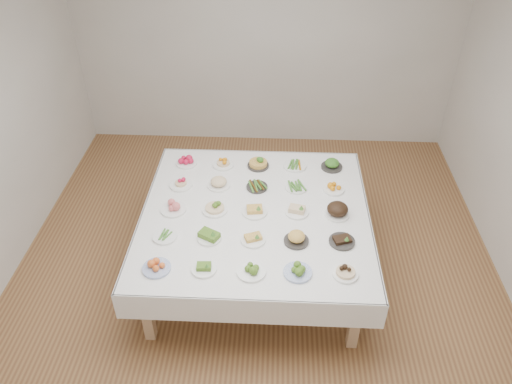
{
  "coord_description": "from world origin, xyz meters",
  "views": [
    {
      "loc": [
        0.17,
        -3.78,
        3.78
      ],
      "look_at": [
        -0.01,
        0.03,
        0.88
      ],
      "focal_mm": 35.0,
      "sensor_mm": 36.0,
      "label": 1
    }
  ],
  "objects_px": {
    "display_table": "(255,218)",
    "dish_12": "(255,209)",
    "dish_0": "(156,265)",
    "dish_24": "(332,164)"
  },
  "relations": [
    {
      "from": "dish_12",
      "to": "dish_0",
      "type": "bearing_deg",
      "value": -135.08
    },
    {
      "from": "display_table",
      "to": "dish_12",
      "type": "xyz_separation_m",
      "value": [
        -0.01,
        -0.01,
        0.12
      ]
    },
    {
      "from": "dish_0",
      "to": "dish_12",
      "type": "distance_m",
      "value": 1.1
    },
    {
      "from": "display_table",
      "to": "dish_0",
      "type": "xyz_separation_m",
      "value": [
        -0.79,
        -0.78,
        0.11
      ]
    },
    {
      "from": "display_table",
      "to": "dish_0",
      "type": "bearing_deg",
      "value": -135.04
    },
    {
      "from": "dish_12",
      "to": "dish_24",
      "type": "distance_m",
      "value": 1.12
    },
    {
      "from": "display_table",
      "to": "dish_0",
      "type": "distance_m",
      "value": 1.12
    },
    {
      "from": "dish_0",
      "to": "display_table",
      "type": "bearing_deg",
      "value": 44.96
    },
    {
      "from": "display_table",
      "to": "dish_0",
      "type": "relative_size",
      "value": 9.23
    },
    {
      "from": "dish_0",
      "to": "dish_24",
      "type": "distance_m",
      "value": 2.22
    }
  ]
}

